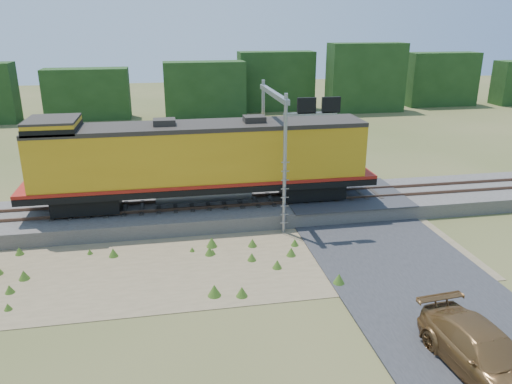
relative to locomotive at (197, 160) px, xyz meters
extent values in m
plane|color=#475123|center=(1.39, -6.00, -3.39)|extent=(140.00, 140.00, 0.00)
cube|color=slate|center=(1.39, 0.00, -2.99)|extent=(70.00, 5.00, 0.80)
cube|color=brown|center=(1.39, -0.72, -2.51)|extent=(70.00, 0.10, 0.16)
cube|color=brown|center=(1.39, 0.72, -2.51)|extent=(70.00, 0.10, 0.16)
cube|color=#8C7754|center=(-0.61, -5.50, -3.37)|extent=(26.00, 8.00, 0.03)
cube|color=#38383A|center=(8.39, 0.00, -2.56)|extent=(7.00, 5.20, 0.06)
cube|color=#38383A|center=(8.39, 16.00, -3.35)|extent=(7.00, 24.00, 0.08)
cube|color=#193513|center=(1.39, 32.00, -0.14)|extent=(36.00, 3.00, 6.50)
cube|color=#193513|center=(41.39, 32.00, -0.39)|extent=(50.00, 3.00, 6.00)
cube|color=black|center=(-5.92, 0.00, -2.00)|extent=(3.43, 2.19, 0.86)
cube|color=black|center=(6.47, 0.00, -2.00)|extent=(3.43, 2.19, 0.86)
cube|color=black|center=(0.28, 0.00, -1.40)|extent=(19.07, 2.86, 0.34)
cylinder|color=gray|center=(0.28, 0.00, -1.86)|extent=(5.24, 1.14, 1.14)
cube|color=#C29016|center=(0.28, 0.00, 0.25)|extent=(17.64, 2.76, 2.96)
cube|color=maroon|center=(0.28, 0.00, -1.11)|extent=(19.07, 2.91, 0.17)
cube|color=#28231E|center=(0.28, 0.00, 1.84)|extent=(17.64, 2.81, 0.23)
cube|color=#C29016|center=(-7.16, 0.00, 2.06)|extent=(2.48, 2.76, 0.67)
cube|color=#28231E|center=(-7.16, 0.00, 2.43)|extent=(2.48, 2.81, 0.11)
cube|color=black|center=(-7.16, 0.00, 2.02)|extent=(2.53, 2.81, 0.33)
cube|color=maroon|center=(-8.59, 0.00, -0.08)|extent=(0.10, 1.91, 1.14)
cube|color=#28231E|center=(-1.63, 0.00, 2.06)|extent=(1.14, 0.95, 0.43)
cube|color=#28231E|center=(3.14, 0.00, 2.06)|extent=(1.14, 0.95, 0.43)
cylinder|color=gray|center=(4.18, -2.80, 0.23)|extent=(0.19, 0.19, 7.23)
cylinder|color=gray|center=(4.18, 2.80, 0.23)|extent=(0.19, 0.19, 7.23)
cube|color=gray|center=(4.18, 0.00, 3.43)|extent=(0.26, 6.20, 0.26)
cube|color=gray|center=(5.42, -2.80, 2.81)|extent=(2.68, 0.15, 0.15)
cube|color=black|center=(5.21, -2.80, 3.22)|extent=(0.93, 0.15, 0.77)
cube|color=black|center=(6.45, -2.80, 3.22)|extent=(0.93, 0.15, 0.77)
imported|color=brown|center=(7.76, -14.65, -2.65)|extent=(2.53, 5.26, 1.48)
camera|label=1|loc=(-1.58, -26.13, 7.22)|focal=35.00mm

